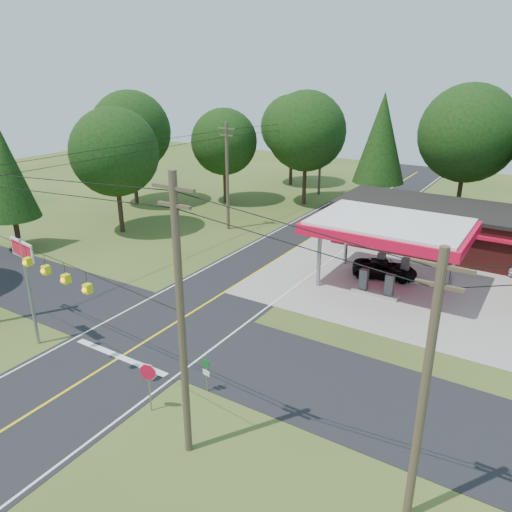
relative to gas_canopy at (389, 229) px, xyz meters
The scene contains 16 objects.
ground 16.38m from the gas_canopy, 124.70° to the right, with size 120.00×120.00×0.00m, color #37501C.
main_highway 16.37m from the gas_canopy, 124.70° to the right, with size 8.00×120.00×0.02m, color black.
cross_road 16.37m from the gas_canopy, 124.70° to the right, with size 70.00×7.00×0.02m, color black.
lane_center_yellow 16.37m from the gas_canopy, 124.70° to the right, with size 0.15×110.00×0.00m, color yellow.
gas_canopy is the anchor object (origin of this frame).
convenience_store 10.31m from the gas_canopy, 84.28° to the left, with size 16.40×7.55×3.80m.
utility_pole_near_right 20.13m from the gas_canopy, 94.29° to the right, with size 1.80×0.30×11.50m.
utility_pole_far_left 17.74m from the gas_canopy, 163.61° to the left, with size 1.80×0.30×10.00m.
utility_pole_right_b 19.80m from the gas_canopy, 69.27° to the right, with size 1.80×0.30×10.00m.
utility_pole_north 26.92m from the gas_canopy, 125.17° to the left, with size 0.30×0.30×9.50m.
overhead_beacons 21.56m from the gas_canopy, 117.76° to the right, with size 17.04×2.04×1.03m.
treeline_backdrop 14.09m from the gas_canopy, 126.61° to the left, with size 70.27×51.59×13.30m.
suv_car 3.95m from the gas_canopy, 108.43° to the left, with size 4.64×4.64×1.29m, color black.
big_stop_sign 22.81m from the gas_canopy, 127.86° to the right, with size 2.30×0.47×6.24m.
octagonal_stop_sign 19.69m from the gas_canopy, 103.31° to the right, with size 0.84×0.29×2.49m.
route_sign_post 17.11m from the gas_canopy, 100.96° to the right, with size 0.42×0.11×2.05m.
Camera 1 is at (18.43, -19.31, 14.70)m, focal length 35.00 mm.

